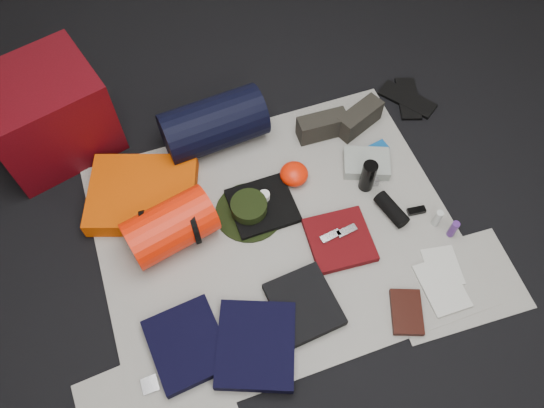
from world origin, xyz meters
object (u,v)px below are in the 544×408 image
object	(u,v)px
navy_duffel	(214,124)
compact_camera	(369,180)
stuff_sack	(170,227)
water_bottle	(368,176)
red_cabinet	(47,115)
paperback_book	(407,312)
sleeping_pad	(143,194)

from	to	relation	value
navy_duffel	compact_camera	distance (m)	0.81
stuff_sack	compact_camera	bearing A→B (deg)	-1.22
navy_duffel	water_bottle	bearing A→B (deg)	-44.80
compact_camera	water_bottle	bearing A→B (deg)	-133.07
stuff_sack	compact_camera	size ratio (longest dim) A/B	4.34
red_cabinet	paperback_book	bearing A→B (deg)	-63.69
red_cabinet	paperback_book	world-z (taller)	red_cabinet
water_bottle	compact_camera	bearing A→B (deg)	32.96
sleeping_pad	compact_camera	distance (m)	1.08
stuff_sack	water_bottle	world-z (taller)	stuff_sack
stuff_sack	water_bottle	size ratio (longest dim) A/B	2.19
red_cabinet	navy_duffel	bearing A→B (deg)	-34.06
navy_duffel	water_bottle	size ratio (longest dim) A/B	2.84
sleeping_pad	water_bottle	distance (m)	1.07
sleeping_pad	paperback_book	bearing A→B (deg)	-45.18
compact_camera	navy_duffel	bearing A→B (deg)	155.78
red_cabinet	sleeping_pad	size ratio (longest dim) A/B	1.08
sleeping_pad	compact_camera	xyz separation A→B (m)	(1.05, -0.27, -0.03)
sleeping_pad	stuff_sack	size ratio (longest dim) A/B	1.27
sleeping_pad	navy_duffel	distance (m)	0.48
sleeping_pad	water_bottle	bearing A→B (deg)	-15.64
red_cabinet	compact_camera	xyz separation A→B (m)	(1.37, -0.75, -0.20)
stuff_sack	paperback_book	xyz separation A→B (m)	(0.84, -0.68, -0.10)
navy_duffel	water_bottle	world-z (taller)	navy_duffel
red_cabinet	stuff_sack	bearing A→B (deg)	-76.18
compact_camera	paperback_book	world-z (taller)	compact_camera
sleeping_pad	stuff_sack	xyz separation A→B (m)	(0.08, -0.25, 0.07)
stuff_sack	water_bottle	xyz separation A→B (m)	(0.94, -0.04, -0.03)
stuff_sack	paperback_book	bearing A→B (deg)	-38.82
water_bottle	navy_duffel	bearing A→B (deg)	139.92
stuff_sack	paperback_book	size ratio (longest dim) A/B	1.96
water_bottle	stuff_sack	bearing A→B (deg)	177.84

